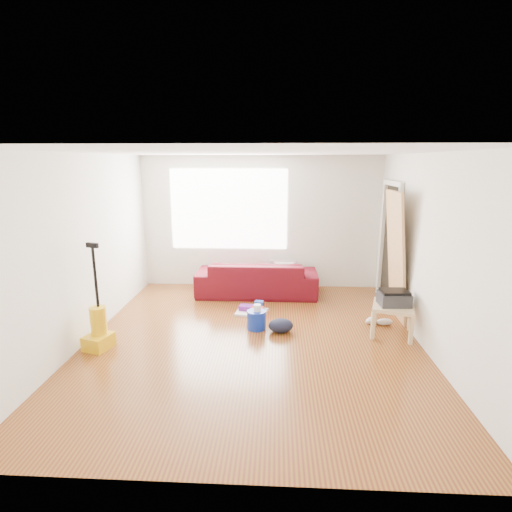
# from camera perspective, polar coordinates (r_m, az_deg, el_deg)

# --- Properties ---
(room) EXTENTS (4.51, 5.01, 2.51)m
(room) POSITION_cam_1_polar(r_m,az_deg,el_deg) (5.31, 0.36, 1.02)
(room) COLOR maroon
(room) RESTS_ON ground
(sofa) EXTENTS (2.17, 0.85, 0.63)m
(sofa) POSITION_cam_1_polar(r_m,az_deg,el_deg) (7.39, 0.12, -5.48)
(sofa) COLOR #4A0815
(sofa) RESTS_ON ground
(tv_stand) EXTENTS (0.73, 0.43, 0.27)m
(tv_stand) POSITION_cam_1_polar(r_m,az_deg,el_deg) (7.59, 4.04, -3.84)
(tv_stand) COLOR black
(tv_stand) RESTS_ON ground
(tv) EXTENTS (0.52, 0.07, 0.30)m
(tv) POSITION_cam_1_polar(r_m,az_deg,el_deg) (7.52, 4.08, -1.81)
(tv) COLOR black
(tv) RESTS_ON tv_stand
(side_table) EXTENTS (0.67, 0.67, 0.44)m
(side_table) POSITION_cam_1_polar(r_m,az_deg,el_deg) (5.94, 19.00, -7.26)
(side_table) COLOR #D2BC7D
(side_table) RESTS_ON ground
(printer) EXTENTS (0.43, 0.33, 0.21)m
(printer) POSITION_cam_1_polar(r_m,az_deg,el_deg) (5.88, 19.13, -5.67)
(printer) COLOR #252528
(printer) RESTS_ON side_table
(bucket) EXTENTS (0.28, 0.28, 0.27)m
(bucket) POSITION_cam_1_polar(r_m,az_deg,el_deg) (5.95, 0.06, -10.33)
(bucket) COLOR #0F299F
(bucket) RESTS_ON ground
(toilet_paper) EXTENTS (0.11, 0.11, 0.10)m
(toilet_paper) POSITION_cam_1_polar(r_m,az_deg,el_deg) (5.87, 0.18, -8.68)
(toilet_paper) COLOR white
(toilet_paper) RESTS_ON bucket
(cleaning_tray) EXTENTS (0.54, 0.46, 0.17)m
(cleaning_tray) POSITION_cam_1_polar(r_m,az_deg,el_deg) (6.50, -0.49, -7.70)
(cleaning_tray) COLOR white
(cleaning_tray) RESTS_ON ground
(backpack) EXTENTS (0.40, 0.35, 0.20)m
(backpack) POSITION_cam_1_polar(r_m,az_deg,el_deg) (5.85, 3.55, -10.77)
(backpack) COLOR black
(backpack) RESTS_ON ground
(sneakers) EXTENTS (0.44, 0.24, 0.10)m
(sneakers) POSITION_cam_1_polar(r_m,az_deg,el_deg) (6.35, 17.02, -8.87)
(sneakers) COLOR white
(sneakers) RESTS_ON ground
(vacuum) EXTENTS (0.38, 0.40, 1.40)m
(vacuum) POSITION_cam_1_polar(r_m,az_deg,el_deg) (5.68, -21.60, -9.68)
(vacuum) COLOR gold
(vacuum) RESTS_ON ground
(door_panel) EXTENTS (0.25, 0.79, 1.97)m
(door_panel) POSITION_cam_1_polar(r_m,az_deg,el_deg) (6.71, 18.73, -8.23)
(door_panel) COLOR #AB794B
(door_panel) RESTS_ON ground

